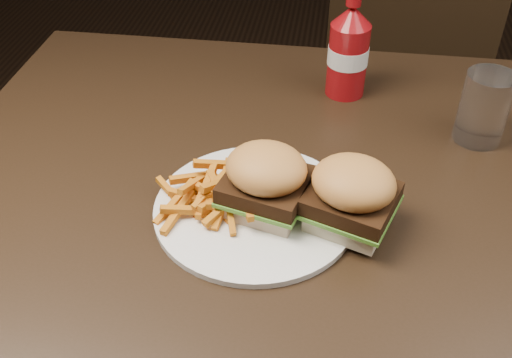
# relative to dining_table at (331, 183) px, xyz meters

# --- Properties ---
(dining_table) EXTENTS (1.20, 0.80, 0.04)m
(dining_table) POSITION_rel_dining_table_xyz_m (0.00, 0.00, 0.00)
(dining_table) COLOR black
(dining_table) RESTS_ON ground
(chair_far) EXTENTS (0.45, 0.45, 0.04)m
(chair_far) POSITION_rel_dining_table_xyz_m (0.18, 0.77, -0.30)
(chair_far) COLOR black
(chair_far) RESTS_ON ground
(plate) EXTENTS (0.28, 0.28, 0.01)m
(plate) POSITION_rel_dining_table_xyz_m (-0.10, -0.10, 0.03)
(plate) COLOR white
(plate) RESTS_ON dining_table
(sandwich_half_a) EXTENTS (0.12, 0.11, 0.03)m
(sandwich_half_a) POSITION_rel_dining_table_xyz_m (-0.09, -0.10, 0.04)
(sandwich_half_a) COLOR beige
(sandwich_half_a) RESTS_ON plate
(sandwich_half_b) EXTENTS (0.12, 0.12, 0.03)m
(sandwich_half_b) POSITION_rel_dining_table_xyz_m (0.03, -0.11, 0.04)
(sandwich_half_b) COLOR beige
(sandwich_half_b) RESTS_ON plate
(fries_pile) EXTENTS (0.16, 0.16, 0.05)m
(fries_pile) POSITION_rel_dining_table_xyz_m (-0.16, -0.11, 0.05)
(fries_pile) COLOR #C57426
(fries_pile) RESTS_ON plate
(ketchup_bottle) EXTENTS (0.09, 0.09, 0.14)m
(ketchup_bottle) POSITION_rel_dining_table_xyz_m (0.01, 0.23, 0.08)
(ketchup_bottle) COLOR maroon
(ketchup_bottle) RESTS_ON dining_table
(tumbler) EXTENTS (0.10, 0.10, 0.12)m
(tumbler) POSITION_rel_dining_table_xyz_m (0.22, 0.12, 0.08)
(tumbler) COLOR white
(tumbler) RESTS_ON dining_table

